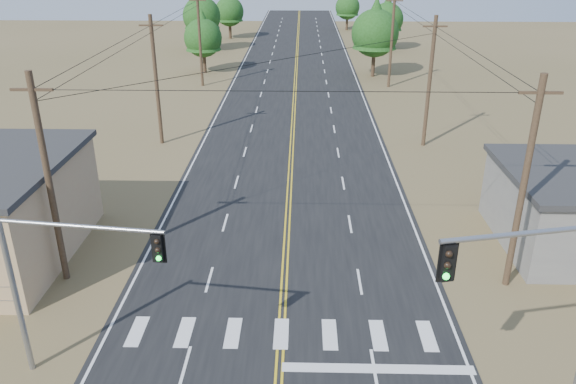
{
  "coord_description": "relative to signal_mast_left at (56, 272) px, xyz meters",
  "views": [
    {
      "loc": [
        0.75,
        -10.77,
        14.77
      ],
      "look_at": [
        0.12,
        14.59,
        3.5
      ],
      "focal_mm": 35.0,
      "sensor_mm": 36.0,
      "label": 1
    }
  ],
  "objects": [
    {
      "name": "tree_left_far",
      "position": [
        -3.77,
        80.89,
        0.43
      ],
      "size": [
        4.76,
        4.76,
        7.94
      ],
      "color": "#3F2D1E",
      "rests_on": "ground"
    },
    {
      "name": "utility_pole_left_mid",
      "position": [
        -2.84,
        26.49,
        0.7
      ],
      "size": [
        1.8,
        0.3,
        10.0
      ],
      "color": "#4C3826",
      "rests_on": "ground"
    },
    {
      "name": "tree_right_near",
      "position": [
        16.98,
        51.85,
        1.25
      ],
      "size": [
        5.56,
        5.56,
        9.26
      ],
      "color": "#3F2D1E",
      "rests_on": "ground"
    },
    {
      "name": "tree_left_near",
      "position": [
        -3.68,
        53.45,
        0.27
      ],
      "size": [
        4.6,
        4.6,
        7.67
      ],
      "color": "#3F2D1E",
      "rests_on": "ground"
    },
    {
      "name": "utility_pole_right_mid",
      "position": [
        18.16,
        26.49,
        0.7
      ],
      "size": [
        1.8,
        0.3,
        10.0
      ],
      "color": "#4C3826",
      "rests_on": "ground"
    },
    {
      "name": "road",
      "position": [
        7.66,
        24.49,
        -4.41
      ],
      "size": [
        15.0,
        200.0,
        0.02
      ],
      "primitive_type": "cube",
      "color": "black",
      "rests_on": "ground"
    },
    {
      "name": "utility_pole_left_near",
      "position": [
        -2.84,
        6.49,
        0.7
      ],
      "size": [
        1.8,
        0.3,
        10.0
      ],
      "color": "#4C3826",
      "rests_on": "ground"
    },
    {
      "name": "tree_right_far",
      "position": [
        16.66,
        91.64,
        0.09
      ],
      "size": [
        4.42,
        4.42,
        7.37
      ],
      "color": "#3F2D1E",
      "rests_on": "ground"
    },
    {
      "name": "signal_mast_right",
      "position": [
        16.14,
        -1.86,
        0.61
      ],
      "size": [
        5.63,
        1.54,
        7.5
      ],
      "rotation": [
        0.0,
        0.0,
        0.22
      ],
      "color": "gray",
      "rests_on": "ground"
    },
    {
      "name": "tree_left_mid",
      "position": [
        -6.34,
        68.71,
        1.18
      ],
      "size": [
        5.5,
        5.5,
        9.16
      ],
      "color": "#3F2D1E",
      "rests_on": "ground"
    },
    {
      "name": "tree_right_mid",
      "position": [
        20.91,
        70.29,
        0.54
      ],
      "size": [
        4.87,
        4.87,
        8.11
      ],
      "color": "#3F2D1E",
      "rests_on": "ground"
    },
    {
      "name": "signal_mast_left",
      "position": [
        0.0,
        0.0,
        0.0
      ],
      "size": [
        5.88,
        1.04,
        6.47
      ],
      "rotation": [
        0.0,
        0.0,
        -0.12
      ],
      "color": "gray",
      "rests_on": "ground"
    },
    {
      "name": "utility_pole_right_far",
      "position": [
        18.16,
        46.49,
        0.7
      ],
      "size": [
        1.8,
        0.3,
        10.0
      ],
      "color": "#4C3826",
      "rests_on": "ground"
    },
    {
      "name": "utility_pole_right_near",
      "position": [
        18.16,
        6.49,
        0.7
      ],
      "size": [
        1.8,
        0.3,
        10.0
      ],
      "color": "#4C3826",
      "rests_on": "ground"
    },
    {
      "name": "utility_pole_left_far",
      "position": [
        -2.84,
        46.49,
        0.7
      ],
      "size": [
        1.8,
        0.3,
        10.0
      ],
      "color": "#4C3826",
      "rests_on": "ground"
    }
  ]
}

